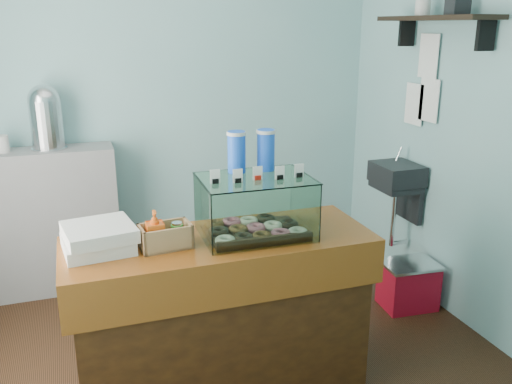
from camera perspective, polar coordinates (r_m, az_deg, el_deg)
name	(u,v)px	position (r m, az deg, el deg)	size (l,w,h in m)	color
ground	(212,361)	(3.46, -4.65, -17.30)	(3.50, 3.50, 0.00)	black
room_shell	(209,76)	(2.88, -5.02, 12.10)	(3.54, 3.04, 2.82)	#80B6BB
counter	(222,314)	(3.01, -3.63, -12.73)	(1.60, 0.60, 0.90)	#47250D
back_shelf	(49,222)	(4.34, -20.93, -2.93)	(1.00, 0.32, 1.10)	gray
display_case	(254,202)	(2.83, -0.23, -1.07)	(0.58, 0.43, 0.53)	black
condiment_crate	(163,234)	(2.71, -9.77, -4.42)	(0.26, 0.17, 0.20)	#A78253
pastry_boxes	(98,238)	(2.76, -16.26, -4.65)	(0.37, 0.37, 0.13)	silver
coffee_urn	(46,116)	(4.16, -21.26, 7.51)	(0.25, 0.25, 0.46)	silver
red_cooler	(408,284)	(4.10, 15.73, -9.35)	(0.41, 0.32, 0.34)	#B70E25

